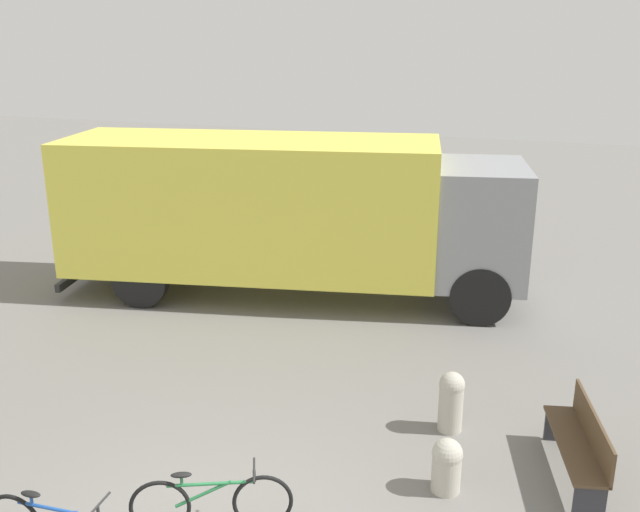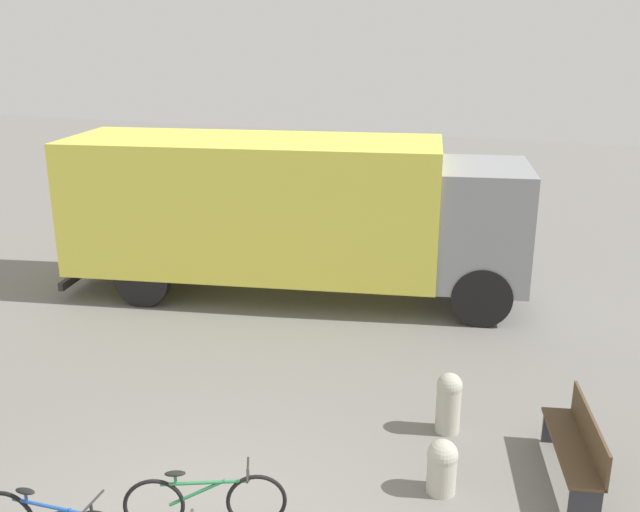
{
  "view_description": "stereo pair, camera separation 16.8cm",
  "coord_description": "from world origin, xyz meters",
  "px_view_note": "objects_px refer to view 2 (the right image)",
  "views": [
    {
      "loc": [
        3.11,
        -5.11,
        5.11
      ],
      "look_at": [
        -0.3,
        4.97,
        1.69
      ],
      "focal_mm": 40.0,
      "sensor_mm": 36.0,
      "label": 1
    },
    {
      "loc": [
        3.27,
        -5.05,
        5.11
      ],
      "look_at": [
        -0.3,
        4.97,
        1.69
      ],
      "focal_mm": 40.0,
      "sensor_mm": 36.0,
      "label": 2
    }
  ],
  "objects_px": {
    "bollard_far_bench": "(449,400)",
    "bollard_near_bench": "(442,465)",
    "bicycle_middle": "(205,501)",
    "delivery_truck": "(289,209)",
    "park_bench": "(578,444)"
  },
  "relations": [
    {
      "from": "delivery_truck",
      "to": "bicycle_middle",
      "type": "height_order",
      "value": "delivery_truck"
    },
    {
      "from": "bicycle_middle",
      "to": "bollard_far_bench",
      "type": "bearing_deg",
      "value": 29.82
    },
    {
      "from": "bollard_near_bench",
      "to": "bollard_far_bench",
      "type": "relative_size",
      "value": 0.79
    },
    {
      "from": "delivery_truck",
      "to": "bollard_far_bench",
      "type": "bearing_deg",
      "value": -57.17
    },
    {
      "from": "delivery_truck",
      "to": "bollard_far_bench",
      "type": "xyz_separation_m",
      "value": [
        3.89,
        -4.07,
        -1.3
      ]
    },
    {
      "from": "bollard_near_bench",
      "to": "delivery_truck",
      "type": "bearing_deg",
      "value": 126.89
    },
    {
      "from": "bollard_far_bench",
      "to": "bollard_near_bench",
      "type": "bearing_deg",
      "value": -83.12
    },
    {
      "from": "delivery_truck",
      "to": "bollard_near_bench",
      "type": "xyz_separation_m",
      "value": [
        4.05,
        -5.39,
        -1.4
      ]
    },
    {
      "from": "bicycle_middle",
      "to": "bollard_far_bench",
      "type": "relative_size",
      "value": 1.9
    },
    {
      "from": "bicycle_middle",
      "to": "bollard_near_bench",
      "type": "distance_m",
      "value": 2.69
    },
    {
      "from": "delivery_truck",
      "to": "park_bench",
      "type": "height_order",
      "value": "delivery_truck"
    },
    {
      "from": "bicycle_middle",
      "to": "bollard_near_bench",
      "type": "bearing_deg",
      "value": 9.99
    },
    {
      "from": "bicycle_middle",
      "to": "bollard_far_bench",
      "type": "xyz_separation_m",
      "value": [
        2.08,
        2.81,
        0.11
      ]
    },
    {
      "from": "delivery_truck",
      "to": "park_bench",
      "type": "relative_size",
      "value": 5.24
    },
    {
      "from": "park_bench",
      "to": "bollard_far_bench",
      "type": "height_order",
      "value": "park_bench"
    }
  ]
}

